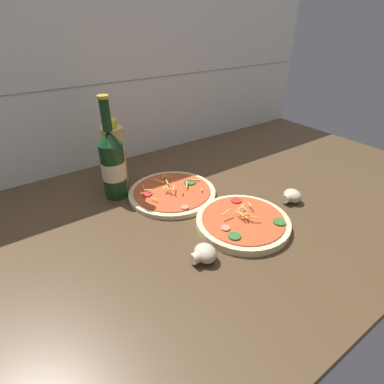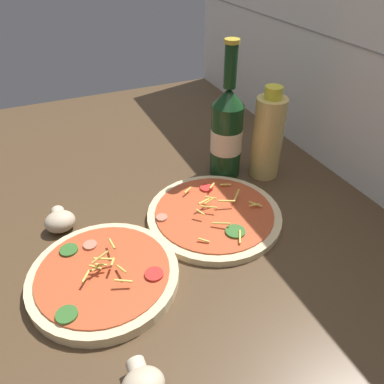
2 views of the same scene
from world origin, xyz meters
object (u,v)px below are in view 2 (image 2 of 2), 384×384
beer_bottle (227,131)px  mushroom_left (60,221)px  pizza_near (103,274)px  mushroom_right (142,384)px  oil_bottle (268,137)px  pizza_far (214,215)px

beer_bottle → mushroom_left: beer_bottle is taller
pizza_near → mushroom_left: size_ratio=4.10×
pizza_near → mushroom_left: pizza_near is taller
pizza_near → mushroom_left: (-15.35, -4.45, 0.84)cm
pizza_near → mushroom_right: (19.72, 0.24, 0.79)cm
beer_bottle → oil_bottle: bearing=64.5°
pizza_near → pizza_far: 24.03cm
pizza_far → mushroom_left: (-8.87, -27.59, 1.13)cm
pizza_near → oil_bottle: size_ratio=1.17×
pizza_near → beer_bottle: 39.40cm
beer_bottle → mushroom_right: (39.74, -32.37, -8.62)cm
mushroom_left → pizza_far: bearing=72.2°
beer_bottle → oil_bottle: (3.81, 8.00, -1.11)cm
pizza_far → mushroom_right: bearing=-41.2°
pizza_near → mushroom_right: 19.74cm
pizza_near → mushroom_left: 16.01cm
pizza_far → beer_bottle: beer_bottle is taller
pizza_far → mushroom_right: size_ratio=4.57×
pizza_far → beer_bottle: size_ratio=0.88×
beer_bottle → mushroom_left: size_ratio=5.03×
pizza_far → pizza_near: bearing=-74.4°
oil_bottle → mushroom_right: size_ratio=3.61×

